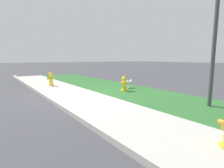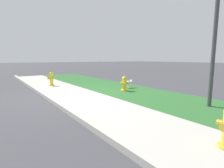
{
  "view_description": "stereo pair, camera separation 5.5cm",
  "coord_description": "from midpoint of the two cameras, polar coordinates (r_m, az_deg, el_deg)",
  "views": [
    {
      "loc": [
        6.05,
        -2.66,
        1.38
      ],
      "look_at": [
        0.57,
        1.27,
        0.4
      ],
      "focal_mm": 28.0,
      "sensor_mm": 36.0,
      "label": 1
    },
    {
      "loc": [
        6.08,
        -2.61,
        1.38
      ],
      "look_at": [
        0.57,
        1.27,
        0.4
      ],
      "focal_mm": 28.0,
      "sensor_mm": 36.0,
      "label": 2
    }
  ],
  "objects": [
    {
      "name": "street_curb",
      "position": [
        6.41,
        -20.36,
        -4.15
      ],
      "size": [
        18.0,
        0.16,
        0.12
      ],
      "primitive_type": "cube",
      "color": "#BCB7AD",
      "rests_on": "ground"
    },
    {
      "name": "sidewalk_pavement",
      "position": [
        6.75,
        -11.92,
        -3.66
      ],
      "size": [
        18.0,
        1.89,
        0.01
      ],
      "primitive_type": "cube",
      "color": "#BCB7AD",
      "rests_on": "ground"
    },
    {
      "name": "grass_verge",
      "position": [
        7.93,
        3.39,
        -1.73
      ],
      "size": [
        18.0,
        2.69,
        0.01
      ],
      "primitive_type": "cube",
      "color": "#2D662D",
      "rests_on": "ground"
    },
    {
      "name": "small_white_dog",
      "position": [
        8.31,
        5.27,
        0.42
      ],
      "size": [
        0.19,
        0.47,
        0.42
      ],
      "rotation": [
        0.0,
        0.0,
        1.56
      ],
      "color": "white",
      "rests_on": "ground"
    },
    {
      "name": "fire_hydrant_across_street",
      "position": [
        7.52,
        3.79,
        0.18
      ],
      "size": [
        0.34,
        0.35,
        0.68
      ],
      "rotation": [
        0.0,
        0.0,
        4.09
      ],
      "color": "yellow",
      "rests_on": "ground"
    },
    {
      "name": "fire_hydrant_mid_block",
      "position": [
        9.4,
        -19.51,
        1.61
      ],
      "size": [
        0.37,
        0.33,
        0.76
      ],
      "rotation": [
        0.0,
        0.0,
        3.42
      ],
      "color": "yellow",
      "rests_on": "ground"
    },
    {
      "name": "ground_plane",
      "position": [
        6.75,
        -11.91,
        -3.71
      ],
      "size": [
        120.0,
        120.0,
        0.0
      ],
      "primitive_type": "plane",
      "color": "#424247"
    }
  ]
}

